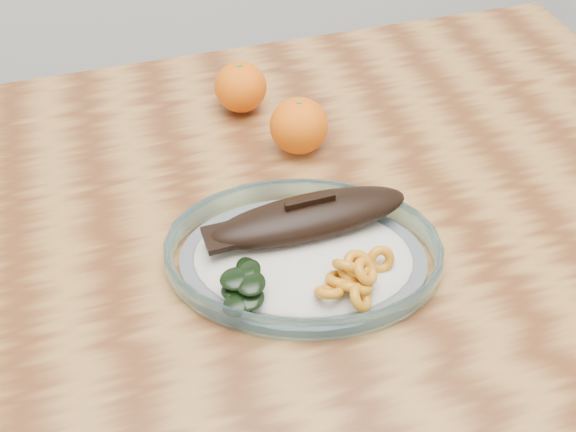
% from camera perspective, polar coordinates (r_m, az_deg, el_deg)
% --- Properties ---
extents(dining_table, '(1.20, 0.80, 0.75)m').
position_cam_1_polar(dining_table, '(0.96, -0.65, -4.04)').
color(dining_table, '#5F3216').
rests_on(dining_table, ground).
extents(plated_meal, '(0.71, 0.71, 0.08)m').
position_cam_1_polar(plated_meal, '(0.82, 1.24, -2.77)').
color(plated_meal, white).
rests_on(plated_meal, dining_table).
extents(orange_left, '(0.07, 0.07, 0.07)m').
position_cam_1_polar(orange_left, '(1.05, -3.76, 10.12)').
color(orange_left, '#FF4105').
rests_on(orange_left, dining_table).
extents(orange_right, '(0.08, 0.08, 0.08)m').
position_cam_1_polar(orange_right, '(0.96, 0.86, 7.14)').
color(orange_right, '#FF4105').
rests_on(orange_right, dining_table).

